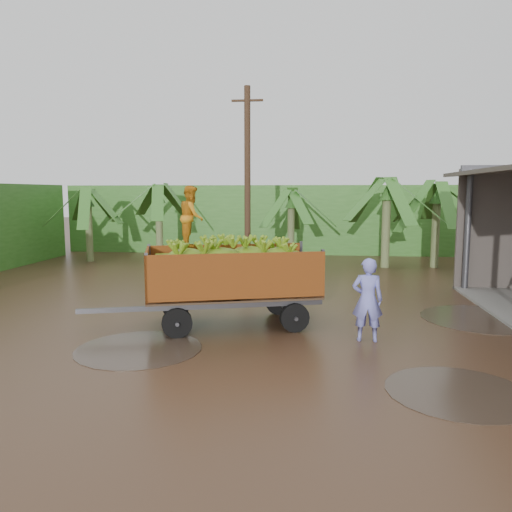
{
  "coord_description": "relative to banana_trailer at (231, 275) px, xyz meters",
  "views": [
    {
      "loc": [
        0.28,
        -11.33,
        3.26
      ],
      "look_at": [
        -1.15,
        0.98,
        1.66
      ],
      "focal_mm": 35.0,
      "sensor_mm": 36.0,
      "label": 1
    }
  ],
  "objects": [
    {
      "name": "hedge_north",
      "position": [
        -0.29,
        15.52,
        0.55
      ],
      "size": [
        22.0,
        3.0,
        3.6
      ],
      "primitive_type": "cube",
      "color": "#2D661E",
      "rests_on": "ground"
    },
    {
      "name": "banana_trailer",
      "position": [
        0.0,
        0.0,
        0.0
      ],
      "size": [
        5.75,
        3.08,
        3.41
      ],
      "rotation": [
        0.0,
        0.0,
        0.29
      ],
      "color": "#A04E16",
      "rests_on": "ground"
    },
    {
      "name": "ground",
      "position": [
        1.71,
        -0.48,
        -1.25
      ],
      "size": [
        100.0,
        100.0,
        0.0
      ],
      "primitive_type": "plane",
      "color": "black",
      "rests_on": "ground"
    },
    {
      "name": "man_blue",
      "position": [
        3.18,
        -0.95,
        -0.33
      ],
      "size": [
        0.69,
        0.46,
        1.84
      ],
      "primitive_type": "imported",
      "rotation": [
        0.0,
        0.0,
        3.11
      ],
      "color": "#7579D5",
      "rests_on": "ground"
    },
    {
      "name": "utility_pole",
      "position": [
        -0.57,
        7.39,
        2.41
      ],
      "size": [
        1.2,
        0.24,
        7.21
      ],
      "color": "#47301E",
      "rests_on": "ground"
    },
    {
      "name": "banana_plants",
      "position": [
        -1.89,
        6.33,
        0.58
      ],
      "size": [
        24.85,
        21.04,
        3.95
      ],
      "color": "#2D661E",
      "rests_on": "ground"
    }
  ]
}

